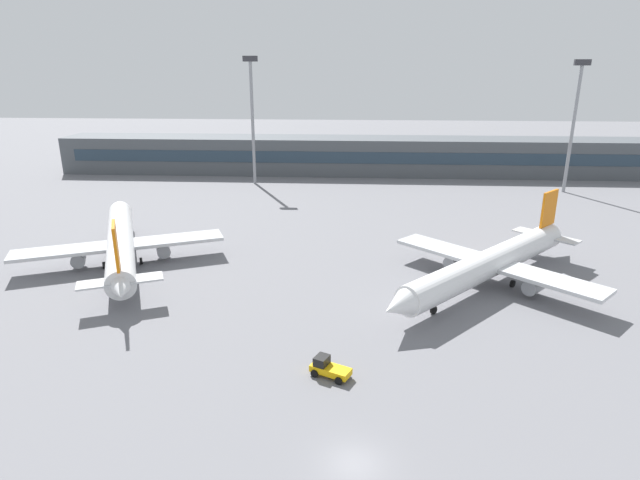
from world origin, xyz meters
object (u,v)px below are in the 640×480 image
at_px(airplane_near, 489,264).
at_px(airplane_mid, 121,241).
at_px(floodlight_tower_west, 252,113).
at_px(baggage_tug_yellow, 328,368).
at_px(floodlight_tower_east, 574,118).

bearing_deg(airplane_near, airplane_mid, 173.24).
distance_m(airplane_near, floodlight_tower_west, 71.31).
relative_size(airplane_near, baggage_tug_yellow, 7.90).
distance_m(airplane_near, floodlight_tower_east, 62.14).
relative_size(airplane_mid, floodlight_tower_east, 1.38).
height_order(airplane_near, airplane_mid, airplane_mid).
xyz_separation_m(airplane_mid, baggage_tug_yellow, (30.36, -27.03, -2.21)).
relative_size(airplane_near, floodlight_tower_west, 1.09).
distance_m(baggage_tug_yellow, floodlight_tower_west, 83.06).
relative_size(airplane_mid, baggage_tug_yellow, 9.70).
xyz_separation_m(airplane_near, floodlight_tower_east, (29.10, 53.40, 12.78)).
distance_m(airplane_near, airplane_mid, 49.61).
relative_size(airplane_near, floodlight_tower_east, 1.12).
xyz_separation_m(airplane_near, floodlight_tower_west, (-39.73, 57.73, 13.19)).
height_order(baggage_tug_yellow, floodlight_tower_east, floodlight_tower_east).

